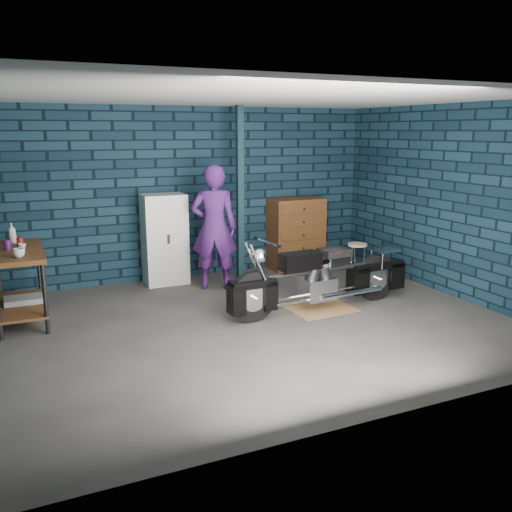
{
  "coord_description": "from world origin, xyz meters",
  "views": [
    {
      "loc": [
        -2.66,
        -5.79,
        2.33
      ],
      "look_at": [
        0.08,
        0.3,
        0.78
      ],
      "focal_mm": 38.0,
      "sensor_mm": 36.0,
      "label": 1
    }
  ],
  "objects_px": {
    "tool_chest": "(296,234)",
    "storage_bin": "(24,308)",
    "workbench": "(20,285)",
    "person": "(214,228)",
    "shop_stool": "(357,261)",
    "motorcycle": "(322,272)",
    "locker": "(165,239)"
  },
  "relations": [
    {
      "from": "workbench",
      "to": "person",
      "type": "height_order",
      "value": "person"
    },
    {
      "from": "motorcycle",
      "to": "tool_chest",
      "type": "distance_m",
      "value": 2.22
    },
    {
      "from": "storage_bin",
      "to": "tool_chest",
      "type": "height_order",
      "value": "tool_chest"
    },
    {
      "from": "motorcycle",
      "to": "person",
      "type": "height_order",
      "value": "person"
    },
    {
      "from": "workbench",
      "to": "shop_stool",
      "type": "bearing_deg",
      "value": -0.14
    },
    {
      "from": "locker",
      "to": "shop_stool",
      "type": "bearing_deg",
      "value": -17.98
    },
    {
      "from": "locker",
      "to": "storage_bin",
      "type": "bearing_deg",
      "value": -157.21
    },
    {
      "from": "workbench",
      "to": "locker",
      "type": "bearing_deg",
      "value": 24.01
    },
    {
      "from": "person",
      "to": "motorcycle",
      "type": "bearing_deg",
      "value": 144.04
    },
    {
      "from": "motorcycle",
      "to": "locker",
      "type": "xyz_separation_m",
      "value": [
        -1.55,
        2.09,
        0.19
      ]
    },
    {
      "from": "person",
      "to": "locker",
      "type": "bearing_deg",
      "value": -21.72
    },
    {
      "from": "workbench",
      "to": "person",
      "type": "bearing_deg",
      "value": 7.53
    },
    {
      "from": "motorcycle",
      "to": "storage_bin",
      "type": "height_order",
      "value": "motorcycle"
    },
    {
      "from": "person",
      "to": "locker",
      "type": "height_order",
      "value": "person"
    },
    {
      "from": "workbench",
      "to": "shop_stool",
      "type": "distance_m",
      "value": 4.99
    },
    {
      "from": "motorcycle",
      "to": "person",
      "type": "xyz_separation_m",
      "value": [
        -0.95,
        1.52,
        0.42
      ]
    },
    {
      "from": "shop_stool",
      "to": "person",
      "type": "bearing_deg",
      "value": 170.92
    },
    {
      "from": "locker",
      "to": "tool_chest",
      "type": "relative_size",
      "value": 1.15
    },
    {
      "from": "person",
      "to": "storage_bin",
      "type": "bearing_deg",
      "value": 28.26
    },
    {
      "from": "locker",
      "to": "shop_stool",
      "type": "xyz_separation_m",
      "value": [
        2.9,
        -0.94,
        -0.41
      ]
    },
    {
      "from": "person",
      "to": "locker",
      "type": "distance_m",
      "value": 0.86
    },
    {
      "from": "workbench",
      "to": "person",
      "type": "xyz_separation_m",
      "value": [
        2.69,
        0.36,
        0.47
      ]
    },
    {
      "from": "person",
      "to": "shop_stool",
      "type": "bearing_deg",
      "value": -167.11
    },
    {
      "from": "motorcycle",
      "to": "person",
      "type": "bearing_deg",
      "value": 118.58
    },
    {
      "from": "tool_chest",
      "to": "storage_bin",
      "type": "bearing_deg",
      "value": -168.75
    },
    {
      "from": "workbench",
      "to": "storage_bin",
      "type": "relative_size",
      "value": 3.1
    },
    {
      "from": "tool_chest",
      "to": "shop_stool",
      "type": "relative_size",
      "value": 2.16
    },
    {
      "from": "shop_stool",
      "to": "storage_bin",
      "type": "bearing_deg",
      "value": 179.15
    },
    {
      "from": "workbench",
      "to": "shop_stool",
      "type": "xyz_separation_m",
      "value": [
        4.99,
        -0.01,
        -0.17
      ]
    },
    {
      "from": "motorcycle",
      "to": "tool_chest",
      "type": "bearing_deg",
      "value": 66.92
    },
    {
      "from": "motorcycle",
      "to": "person",
      "type": "distance_m",
      "value": 1.84
    },
    {
      "from": "locker",
      "to": "tool_chest",
      "type": "xyz_separation_m",
      "value": [
        2.3,
        0.0,
        -0.09
      ]
    }
  ]
}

